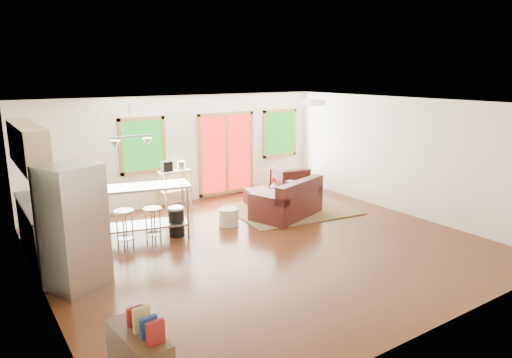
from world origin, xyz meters
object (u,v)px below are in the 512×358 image
rug (292,209)px  loveseat (288,202)px  ottoman (259,197)px  kitchen_cart (173,175)px  refrigerator (74,227)px  armchair (289,179)px  island (146,202)px  coffee_table (279,194)px

rug → loveseat: bearing=-138.0°
rug → ottoman: ottoman is taller
loveseat → kitchen_cart: kitchen_cart is taller
ottoman → refrigerator: 5.14m
armchair → refrigerator: refrigerator is taller
kitchen_cart → island: bearing=-128.0°
ottoman → refrigerator: (-4.65, -2.07, 0.74)m
armchair → refrigerator: (-5.84, -2.43, 0.51)m
rug → refrigerator: size_ratio=1.45×
rug → armchair: bearing=55.3°
rug → armchair: 1.41m
loveseat → ottoman: bearing=72.3°
rug → kitchen_cart: size_ratio=2.40×
loveseat → refrigerator: (-4.67, -0.96, 0.59)m
ottoman → refrigerator: bearing=-156.0°
rug → kitchen_cart: kitchen_cart is taller
armchair → ottoman: bearing=26.9°
island → kitchen_cart: bearing=52.0°
island → kitchen_cart: kitchen_cart is taller
armchair → island: island is taller
loveseat → kitchen_cart: bearing=111.4°
ottoman → kitchen_cart: (-1.76, 0.98, 0.58)m
rug → island: island is taller
loveseat → coffee_table: 0.74m
armchair → refrigerator: 6.34m
coffee_table → refrigerator: refrigerator is taller
refrigerator → coffee_table: bearing=-4.4°
coffee_table → island: (-3.33, -0.26, 0.39)m
loveseat → island: (-3.08, 0.44, 0.38)m
rug → coffee_table: coffee_table is taller
armchair → refrigerator: size_ratio=0.45×
ottoman → kitchen_cart: kitchen_cart is taller
coffee_table → ottoman: (-0.28, 0.42, -0.13)m
island → armchair: bearing=13.7°
rug → refrigerator: bearing=-165.5°
coffee_table → kitchen_cart: (-2.04, 1.40, 0.45)m
refrigerator → kitchen_cart: 4.21m
armchair → island: size_ratio=0.47×
refrigerator → island: size_ratio=1.06×
refrigerator → ottoman: bearing=1.1°
loveseat → ottoman: size_ratio=3.14×
coffee_table → ottoman: bearing=123.7°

